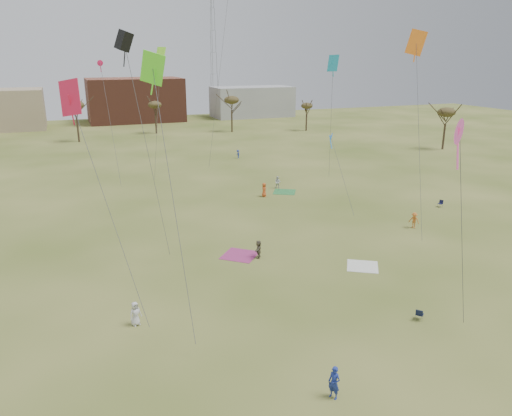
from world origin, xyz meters
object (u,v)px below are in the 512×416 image
object	(u,v)px
flyer_near_right	(334,383)
radio_tower	(213,52)
camp_chair_right	(440,205)
flyer_near_left	(135,314)
camp_chair_center	(419,316)

from	to	relation	value
flyer_near_right	radio_tower	world-z (taller)	radio_tower
camp_chair_right	flyer_near_right	bearing A→B (deg)	-72.41
flyer_near_right	radio_tower	bearing A→B (deg)	138.33
flyer_near_left	radio_tower	size ratio (longest dim) A/B	0.04
flyer_near_right	camp_chair_right	distance (m)	40.32
flyer_near_left	radio_tower	distance (m)	127.54
flyer_near_right	camp_chair_right	bearing A→B (deg)	103.27
flyer_near_right	radio_tower	xyz separation A→B (m)	(32.40, 130.94, 18.24)
camp_chair_right	radio_tower	bearing A→B (deg)	155.45
flyer_near_right	radio_tower	size ratio (longest dim) A/B	0.05
flyer_near_right	camp_chair_right	world-z (taller)	flyer_near_right
camp_chair_center	camp_chair_right	size ratio (longest dim) A/B	1.00
camp_chair_right	flyer_near_left	bearing A→B (deg)	-92.95
flyer_near_right	camp_chair_center	world-z (taller)	flyer_near_right
flyer_near_left	camp_chair_right	size ratio (longest dim) A/B	2.03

